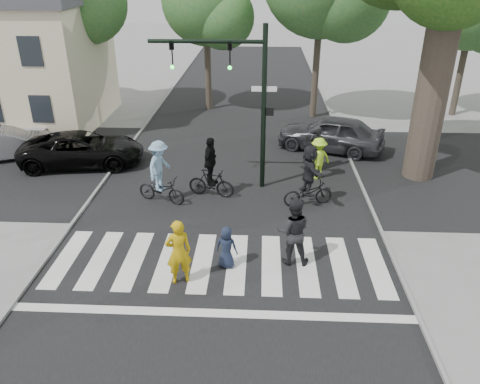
# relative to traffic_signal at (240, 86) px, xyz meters

# --- Properties ---
(ground) EXTENTS (120.00, 120.00, 0.00)m
(ground) POSITION_rel_traffic_signal_xyz_m (-0.35, -6.20, -3.90)
(ground) COLOR gray
(ground) RESTS_ON ground
(road_stem) EXTENTS (10.00, 70.00, 0.01)m
(road_stem) POSITION_rel_traffic_signal_xyz_m (-0.35, -1.20, -3.90)
(road_stem) COLOR black
(road_stem) RESTS_ON ground
(road_cross) EXTENTS (70.00, 10.00, 0.01)m
(road_cross) POSITION_rel_traffic_signal_xyz_m (-0.35, 1.80, -3.89)
(road_cross) COLOR black
(road_cross) RESTS_ON ground
(curb_left) EXTENTS (0.10, 70.00, 0.10)m
(curb_left) POSITION_rel_traffic_signal_xyz_m (-5.40, -1.20, -3.85)
(curb_left) COLOR gray
(curb_left) RESTS_ON ground
(curb_right) EXTENTS (0.10, 70.00, 0.10)m
(curb_right) POSITION_rel_traffic_signal_xyz_m (4.70, -1.20, -3.85)
(curb_right) COLOR gray
(curb_right) RESTS_ON ground
(crosswalk) EXTENTS (10.00, 3.85, 0.01)m
(crosswalk) POSITION_rel_traffic_signal_xyz_m (-0.35, -5.54, -3.89)
(crosswalk) COLOR silver
(crosswalk) RESTS_ON ground
(traffic_signal) EXTENTS (4.45, 0.29, 6.00)m
(traffic_signal) POSITION_rel_traffic_signal_xyz_m (0.00, 0.00, 0.00)
(traffic_signal) COLOR black
(traffic_signal) RESTS_ON ground
(bg_tree_2) EXTENTS (5.04, 4.80, 8.40)m
(bg_tree_2) POSITION_rel_traffic_signal_xyz_m (-2.11, 10.42, 1.88)
(bg_tree_2) COLOR brown
(bg_tree_2) RESTS_ON ground
(bg_tree_4) EXTENTS (4.83, 4.60, 8.15)m
(bg_tree_4) POSITION_rel_traffic_signal_xyz_m (11.88, 9.93, 1.73)
(bg_tree_4) COLOR brown
(bg_tree_4) RESTS_ON ground
(house) EXTENTS (8.40, 8.10, 8.82)m
(house) POSITION_rel_traffic_signal_xyz_m (-11.85, 7.78, -0.10)
(house) COLOR beige
(house) RESTS_ON ground
(pedestrian_woman) EXTENTS (0.80, 0.66, 1.89)m
(pedestrian_woman) POSITION_rel_traffic_signal_xyz_m (-1.33, -6.15, -2.95)
(pedestrian_woman) COLOR #C59E0C
(pedestrian_woman) RESTS_ON ground
(pedestrian_child) EXTENTS (0.70, 0.53, 1.27)m
(pedestrian_child) POSITION_rel_traffic_signal_xyz_m (-0.13, -5.38, -3.26)
(pedestrian_child) COLOR #192136
(pedestrian_child) RESTS_ON ground
(pedestrian_adult) EXTENTS (1.01, 0.79, 2.04)m
(pedestrian_adult) POSITION_rel_traffic_signal_xyz_m (1.73, -5.06, -2.88)
(pedestrian_adult) COLOR black
(pedestrian_adult) RESTS_ON ground
(cyclist_left) EXTENTS (1.94, 1.35, 2.32)m
(cyclist_left) POSITION_rel_traffic_signal_xyz_m (-2.76, -1.47, -2.90)
(cyclist_left) COLOR black
(cyclist_left) RESTS_ON ground
(cyclist_mid) EXTENTS (1.81, 1.13, 2.27)m
(cyclist_mid) POSITION_rel_traffic_signal_xyz_m (-1.03, -0.91, -2.97)
(cyclist_mid) COLOR black
(cyclist_mid) RESTS_ON ground
(cyclist_right) EXTENTS (1.87, 1.73, 2.25)m
(cyclist_right) POSITION_rel_traffic_signal_xyz_m (2.48, -1.45, -2.90)
(cyclist_right) COLOR black
(cyclist_right) RESTS_ON ground
(car_suv) EXTENTS (5.35, 3.03, 1.41)m
(car_suv) POSITION_rel_traffic_signal_xyz_m (-6.78, 1.80, -3.20)
(car_suv) COLOR black
(car_suv) RESTS_ON ground
(car_silver) EXTENTS (4.34, 3.00, 1.36)m
(car_silver) POSITION_rel_traffic_signal_xyz_m (-10.40, 2.39, -3.22)
(car_silver) COLOR #9F9DA2
(car_silver) RESTS_ON ground
(car_grey) EXTENTS (5.15, 3.43, 1.63)m
(car_grey) POSITION_rel_traffic_signal_xyz_m (3.95, 4.08, -3.09)
(car_grey) COLOR #313235
(car_grey) RESTS_ON ground
(bystander_hivis) EXTENTS (1.26, 1.09, 1.69)m
(bystander_hivis) POSITION_rel_traffic_signal_xyz_m (3.05, 0.89, -3.06)
(bystander_hivis) COLOR #B2EF2A
(bystander_hivis) RESTS_ON ground
(bystander_dark) EXTENTS (0.80, 0.69, 1.85)m
(bystander_dark) POSITION_rel_traffic_signal_xyz_m (3.09, 1.89, -2.97)
(bystander_dark) COLOR black
(bystander_dark) RESTS_ON ground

